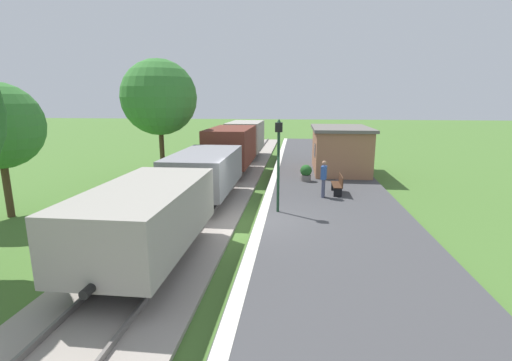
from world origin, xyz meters
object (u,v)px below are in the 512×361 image
object	(u,v)px
freight_train	(223,157)
tree_trackside_far	(159,98)
person_waiting	(324,177)
potted_planter	(306,173)
station_hut	(340,149)
bench_near_hut	(338,184)
lamp_post_near	(279,149)

from	to	relation	value
freight_train	tree_trackside_far	distance (m)	5.19
person_waiting	tree_trackside_far	size ratio (longest dim) A/B	0.24
freight_train	person_waiting	bearing A→B (deg)	-31.47
freight_train	potted_planter	size ratio (longest dim) A/B	28.38
station_hut	bench_near_hut	distance (m)	6.12
station_hut	tree_trackside_far	distance (m)	11.44
freight_train	station_hut	distance (m)	7.64
freight_train	tree_trackside_far	xyz separation A→B (m)	(-3.92, 1.00, 3.25)
station_hut	person_waiting	distance (m)	6.92
potted_planter	lamp_post_near	size ratio (longest dim) A/B	0.25
tree_trackside_far	person_waiting	bearing A→B (deg)	-24.74
person_waiting	potted_planter	bearing A→B (deg)	-66.55
station_hut	bench_near_hut	bearing A→B (deg)	-96.64
station_hut	person_waiting	world-z (taller)	station_hut
freight_train	bench_near_hut	size ratio (longest dim) A/B	17.33
person_waiting	tree_trackside_far	bearing A→B (deg)	-13.13
freight_train	lamp_post_near	world-z (taller)	lamp_post_near
bench_near_hut	lamp_post_near	size ratio (longest dim) A/B	0.41
potted_planter	tree_trackside_far	xyz separation A→B (m)	(-8.54, 0.86, 4.08)
freight_train	station_hut	size ratio (longest dim) A/B	4.48
lamp_post_near	tree_trackside_far	world-z (taller)	tree_trackside_far
freight_train	person_waiting	distance (m)	6.27
station_hut	potted_planter	distance (m)	4.10
freight_train	tree_trackside_far	world-z (taller)	tree_trackside_far
bench_near_hut	lamp_post_near	distance (m)	4.70
bench_near_hut	tree_trackside_far	world-z (taller)	tree_trackside_far
bench_near_hut	potted_planter	xyz separation A→B (m)	(-1.47, 2.66, 0.00)
person_waiting	bench_near_hut	bearing A→B (deg)	-124.05
person_waiting	station_hut	bearing A→B (deg)	-90.57
station_hut	person_waiting	bearing A→B (deg)	-102.18
station_hut	bench_near_hut	xyz separation A→B (m)	(-0.70, -6.01, -0.93)
person_waiting	tree_trackside_far	xyz separation A→B (m)	(-9.26, 4.27, 3.62)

